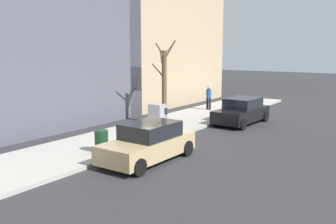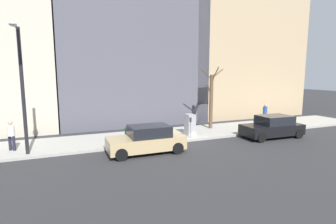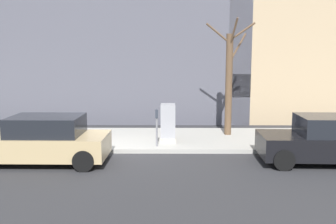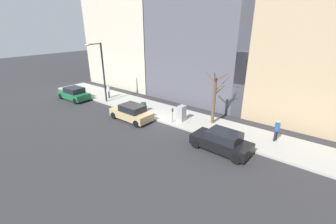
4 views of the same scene
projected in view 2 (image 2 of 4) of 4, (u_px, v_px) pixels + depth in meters
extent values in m
plane|color=#2B2B2D|center=(169.00, 144.00, 16.36)|extent=(120.00, 120.00, 0.00)
cube|color=#9E9B93|center=(158.00, 136.00, 18.18)|extent=(4.00, 36.00, 0.15)
cube|color=black|center=(272.00, 129.00, 17.98)|extent=(1.97, 4.27, 0.70)
cube|color=black|center=(275.00, 120.00, 17.95)|extent=(1.69, 2.26, 0.60)
cylinder|color=black|center=(261.00, 138.00, 16.69)|extent=(0.25, 0.65, 0.64)
cylinder|color=black|center=(245.00, 132.00, 18.27)|extent=(0.25, 0.65, 0.64)
cylinder|color=black|center=(299.00, 134.00, 17.75)|extent=(0.25, 0.65, 0.64)
cylinder|color=black|center=(280.00, 129.00, 19.33)|extent=(0.25, 0.65, 0.64)
cube|color=tan|center=(146.00, 143.00, 14.47)|extent=(1.84, 4.22, 0.70)
cube|color=black|center=(149.00, 131.00, 14.45)|extent=(1.62, 2.22, 0.60)
cylinder|color=black|center=(121.00, 155.00, 13.16)|extent=(0.23, 0.64, 0.64)
cylinder|color=black|center=(115.00, 146.00, 14.72)|extent=(0.23, 0.64, 0.64)
cylinder|color=black|center=(178.00, 148.00, 14.30)|extent=(0.23, 0.64, 0.64)
cylinder|color=black|center=(166.00, 141.00, 15.86)|extent=(0.23, 0.64, 0.64)
cylinder|color=slate|center=(190.00, 130.00, 17.33)|extent=(0.07, 0.07, 1.05)
cube|color=#2D333D|center=(191.00, 120.00, 17.23)|extent=(0.14, 0.10, 0.30)
cube|color=#A8A399|center=(190.00, 133.00, 18.32)|extent=(0.83, 0.61, 0.18)
cube|color=#939399|center=(190.00, 123.00, 18.21)|extent=(0.75, 0.55, 1.25)
cylinder|color=black|center=(23.00, 92.00, 13.39)|extent=(0.18, 0.18, 6.50)
cylinder|color=black|center=(15.00, 26.00, 12.20)|extent=(1.60, 0.10, 0.10)
ellipsoid|color=beige|center=(13.00, 24.00, 11.48)|extent=(0.56, 0.32, 0.20)
cylinder|color=brown|center=(211.00, 102.00, 20.16)|extent=(0.28, 0.28, 4.13)
cylinder|color=brown|center=(209.00, 90.00, 20.61)|extent=(1.17, 0.46, 0.82)
cylinder|color=brown|center=(217.00, 74.00, 20.03)|extent=(0.09, 1.03, 0.75)
cylinder|color=brown|center=(213.00, 82.00, 20.51)|extent=(0.93, 0.89, 1.34)
cylinder|color=brown|center=(207.00, 75.00, 19.62)|extent=(0.19, 1.01, 0.83)
cylinder|color=brown|center=(215.00, 75.00, 19.60)|extent=(0.72, 0.26, 1.15)
cylinder|color=#14381E|center=(129.00, 135.00, 16.23)|extent=(0.56, 0.56, 0.90)
cylinder|color=#1E1E2D|center=(264.00, 118.00, 22.49)|extent=(0.16, 0.16, 0.82)
cylinder|color=#1E1E2D|center=(265.00, 119.00, 22.26)|extent=(0.16, 0.16, 0.82)
cylinder|color=#23478C|center=(265.00, 110.00, 22.27)|extent=(0.36, 0.36, 0.62)
sphere|color=tan|center=(265.00, 105.00, 22.21)|extent=(0.22, 0.22, 0.22)
cylinder|color=#1E1E2D|center=(14.00, 143.00, 14.41)|extent=(0.16, 0.16, 0.82)
cylinder|color=#1E1E2D|center=(10.00, 143.00, 14.46)|extent=(0.16, 0.16, 0.82)
cylinder|color=silver|center=(11.00, 130.00, 14.33)|extent=(0.36, 0.36, 0.62)
sphere|color=tan|center=(10.00, 123.00, 14.27)|extent=(0.22, 0.22, 0.22)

